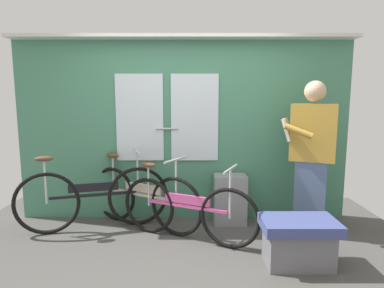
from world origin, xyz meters
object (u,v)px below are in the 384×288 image
bicycle_by_pole (185,209)px  bench_seat_corner (297,241)px  bicycle_leaning_behind (92,198)px  passenger_reading_newspaper (310,155)px  trash_bin_by_wall (229,199)px  bicycle_near_door (142,198)px

bicycle_by_pole → bench_seat_corner: bearing=-2.9°
bicycle_leaning_behind → bench_seat_corner: bearing=-36.4°
passenger_reading_newspaper → trash_bin_by_wall: passenger_reading_newspaper is taller
bicycle_leaning_behind → bicycle_by_pole: size_ratio=1.14×
bicycle_near_door → bicycle_by_pole: bicycle_near_door is taller
passenger_reading_newspaper → bicycle_near_door: bearing=17.4°
bicycle_leaning_behind → bicycle_by_pole: 1.15m
bicycle_leaning_behind → trash_bin_by_wall: (1.66, 0.21, -0.08)m
bicycle_leaning_behind → bicycle_near_door: bearing=-8.3°
bicycle_leaning_behind → trash_bin_by_wall: bicycle_leaning_behind is taller
bicycle_near_door → passenger_reading_newspaper: passenger_reading_newspaper is taller
bicycle_near_door → trash_bin_by_wall: bearing=37.7°
bicycle_by_pole → bench_seat_corner: (1.07, -0.54, -0.11)m
bicycle_by_pole → passenger_reading_newspaper: passenger_reading_newspaper is taller
bicycle_near_door → trash_bin_by_wall: 1.09m
passenger_reading_newspaper → bicycle_by_pole: bearing=29.8°
bicycle_near_door → bicycle_by_pole: size_ratio=0.96×
bicycle_by_pole → trash_bin_by_wall: size_ratio=2.44×
passenger_reading_newspaper → bicycle_leaning_behind: bearing=20.2°
bicycle_leaning_behind → passenger_reading_newspaper: bearing=-18.0°
bicycle_by_pole → trash_bin_by_wall: (0.54, 0.49, -0.04)m
trash_bin_by_wall → bench_seat_corner: 1.17m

